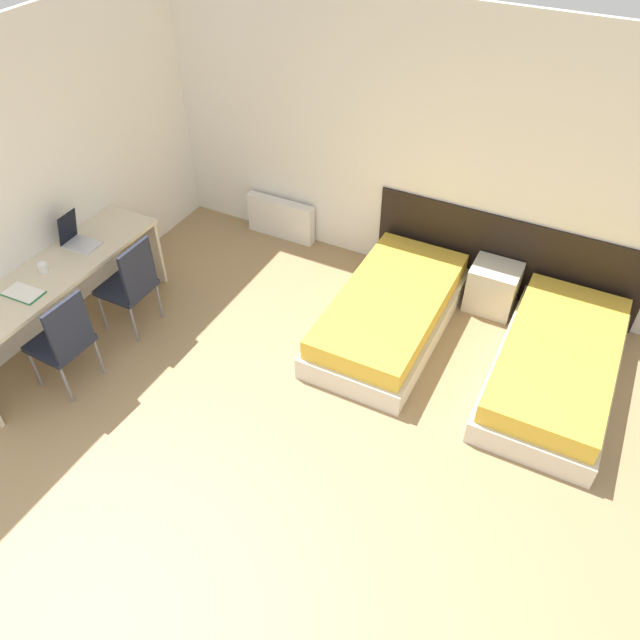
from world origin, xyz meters
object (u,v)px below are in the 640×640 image
object	(u,v)px
chair_near_laptop	(131,283)
chair_near_notebook	(63,339)
nightstand	(493,287)
bed_near_window	(390,313)
bed_near_door	(556,366)
laptop	(77,239)

from	to	relation	value
chair_near_laptop	chair_near_notebook	world-z (taller)	same
nightstand	chair_near_laptop	size ratio (longest dim) A/B	0.50
bed_near_window	chair_near_laptop	size ratio (longest dim) A/B	2.03
bed_near_door	nightstand	xyz separation A→B (m)	(-0.77, 0.78, 0.04)
bed_near_door	chair_near_notebook	bearing A→B (deg)	-152.91
nightstand	chair_near_laptop	distance (m)	3.46
nightstand	chair_near_notebook	size ratio (longest dim) A/B	0.50
chair_near_notebook	laptop	bearing A→B (deg)	125.50
chair_near_notebook	laptop	distance (m)	1.06
bed_near_window	bed_near_door	bearing A→B (deg)	0.00
nightstand	bed_near_window	bearing A→B (deg)	-134.71
nightstand	laptop	bearing A→B (deg)	-152.46
chair_near_laptop	bed_near_window	bearing A→B (deg)	25.66
laptop	nightstand	bearing A→B (deg)	24.46
bed_near_window	chair_near_notebook	world-z (taller)	chair_near_notebook
nightstand	laptop	xyz separation A→B (m)	(-3.48, -1.81, 0.59)
nightstand	chair_near_laptop	bearing A→B (deg)	-148.07
nightstand	laptop	distance (m)	3.97
bed_near_window	bed_near_door	size ratio (longest dim) A/B	1.00
chair_near_laptop	laptop	size ratio (longest dim) A/B	2.99
bed_near_door	chair_near_laptop	bearing A→B (deg)	-164.20
bed_near_window	nightstand	bearing A→B (deg)	45.29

